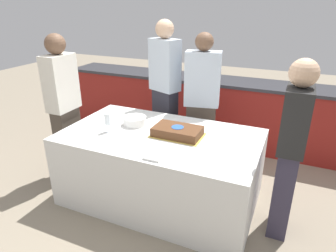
{
  "coord_description": "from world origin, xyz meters",
  "views": [
    {
      "loc": [
        1.13,
        -2.38,
        1.93
      ],
      "look_at": [
        0.08,
        0.0,
        0.83
      ],
      "focal_mm": 32.0,
      "sensor_mm": 36.0,
      "label": 1
    }
  ],
  "objects_px": {
    "person_seated_left": "(64,106)",
    "person_standing_back": "(165,92)",
    "wine_glass": "(107,120)",
    "person_seated_right": "(290,149)",
    "cake": "(177,131)",
    "person_cutting_cake": "(202,103)",
    "plate_stack": "(135,121)"
  },
  "relations": [
    {
      "from": "plate_stack",
      "to": "person_seated_right",
      "type": "bearing_deg",
      "value": -4.27
    },
    {
      "from": "plate_stack",
      "to": "person_standing_back",
      "type": "relative_size",
      "value": 0.14
    },
    {
      "from": "person_seated_left",
      "to": "person_seated_right",
      "type": "relative_size",
      "value": 1.05
    },
    {
      "from": "person_seated_left",
      "to": "person_seated_right",
      "type": "distance_m",
      "value": 2.34
    },
    {
      "from": "person_standing_back",
      "to": "cake",
      "type": "bearing_deg",
      "value": 143.57
    },
    {
      "from": "cake",
      "to": "plate_stack",
      "type": "bearing_deg",
      "value": 171.73
    },
    {
      "from": "person_cutting_cake",
      "to": "person_standing_back",
      "type": "relative_size",
      "value": 0.93
    },
    {
      "from": "cake",
      "to": "person_standing_back",
      "type": "bearing_deg",
      "value": 122.31
    },
    {
      "from": "wine_glass",
      "to": "person_standing_back",
      "type": "xyz_separation_m",
      "value": [
        0.19,
        0.93,
        0.05
      ]
    },
    {
      "from": "cake",
      "to": "plate_stack",
      "type": "distance_m",
      "value": 0.51
    },
    {
      "from": "wine_glass",
      "to": "person_seated_right",
      "type": "xyz_separation_m",
      "value": [
        1.66,
        0.15,
        -0.05
      ]
    },
    {
      "from": "person_cutting_cake",
      "to": "person_standing_back",
      "type": "bearing_deg",
      "value": -11.92
    },
    {
      "from": "cake",
      "to": "person_cutting_cake",
      "type": "height_order",
      "value": "person_cutting_cake"
    },
    {
      "from": "person_seated_left",
      "to": "person_standing_back",
      "type": "relative_size",
      "value": 0.93
    },
    {
      "from": "cake",
      "to": "plate_stack",
      "type": "height_order",
      "value": "cake"
    },
    {
      "from": "person_seated_right",
      "to": "cake",
      "type": "bearing_deg",
      "value": -92.23
    },
    {
      "from": "person_seated_right",
      "to": "plate_stack",
      "type": "bearing_deg",
      "value": -94.27
    },
    {
      "from": "person_standing_back",
      "to": "person_seated_right",
      "type": "bearing_deg",
      "value": 173.55
    },
    {
      "from": "person_cutting_cake",
      "to": "wine_glass",
      "type": "bearing_deg",
      "value": 42.76
    },
    {
      "from": "cake",
      "to": "plate_stack",
      "type": "relative_size",
      "value": 2.05
    },
    {
      "from": "cake",
      "to": "person_cutting_cake",
      "type": "distance_m",
      "value": 0.73
    },
    {
      "from": "cake",
      "to": "wine_glass",
      "type": "height_order",
      "value": "wine_glass"
    },
    {
      "from": "person_cutting_cake",
      "to": "cake",
      "type": "bearing_deg",
      "value": 78.08
    },
    {
      "from": "wine_glass",
      "to": "plate_stack",
      "type": "bearing_deg",
      "value": 60.9
    },
    {
      "from": "wine_glass",
      "to": "person_seated_left",
      "type": "xyz_separation_m",
      "value": [
        -0.67,
        0.15,
        -0.01
      ]
    },
    {
      "from": "person_seated_right",
      "to": "wine_glass",
      "type": "bearing_deg",
      "value": -84.68
    },
    {
      "from": "cake",
      "to": "person_seated_left",
      "type": "relative_size",
      "value": 0.3
    },
    {
      "from": "person_cutting_cake",
      "to": "person_standing_back",
      "type": "height_order",
      "value": "person_standing_back"
    },
    {
      "from": "plate_stack",
      "to": "wine_glass",
      "type": "relative_size",
      "value": 1.24
    },
    {
      "from": "wine_glass",
      "to": "person_standing_back",
      "type": "bearing_deg",
      "value": 78.22
    },
    {
      "from": "plate_stack",
      "to": "person_cutting_cake",
      "type": "distance_m",
      "value": 0.83
    },
    {
      "from": "person_seated_left",
      "to": "person_standing_back",
      "type": "height_order",
      "value": "person_standing_back"
    }
  ]
}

